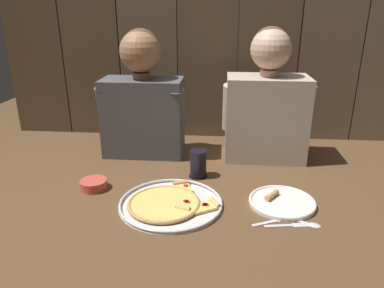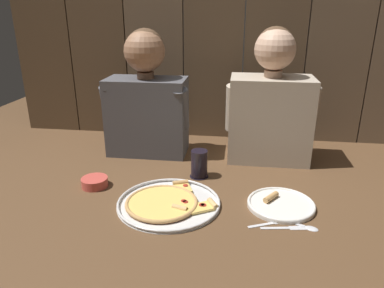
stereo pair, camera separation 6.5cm
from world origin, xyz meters
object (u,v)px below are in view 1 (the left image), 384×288
diner_right (267,102)px  drinking_glass (198,164)px  dipping_bowl (94,184)px  diner_left (142,98)px  dinner_plate (282,202)px  pizza_tray (169,203)px

diner_right → drinking_glass: bearing=-140.4°
dipping_bowl → diner_left: bearing=72.6°
dipping_bowl → diner_left: 0.49m
dinner_plate → dipping_bowl: bearing=175.4°
dinner_plate → drinking_glass: bearing=147.4°
pizza_tray → drinking_glass: (0.09, 0.25, 0.05)m
dinner_plate → diner_right: size_ratio=0.40×
dinner_plate → drinking_glass: (-0.32, 0.21, 0.05)m
drinking_glass → diner_right: (0.30, 0.25, 0.21)m
diner_left → dipping_bowl: bearing=-107.4°
pizza_tray → dipping_bowl: size_ratio=3.58×
dinner_plate → drinking_glass: size_ratio=2.05×
dinner_plate → diner_right: diner_right is taller
drinking_glass → diner_right: diner_right is taller
dinner_plate → diner_left: bearing=143.2°
diner_left → drinking_glass: bearing=-41.2°
pizza_tray → diner_left: bearing=111.3°
dinner_plate → diner_right: 0.53m
pizza_tray → diner_left: diner_left is taller
dipping_bowl → diner_left: diner_left is taller
pizza_tray → diner_right: bearing=52.2°
diner_right → pizza_tray: bearing=-127.8°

